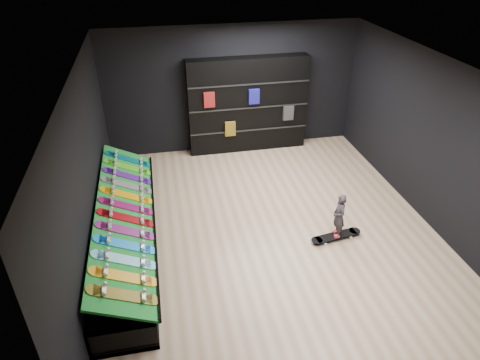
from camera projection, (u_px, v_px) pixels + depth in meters
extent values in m
cube|color=tan|center=(268.00, 228.00, 7.97)|extent=(6.00, 7.00, 0.01)
cube|color=white|center=(275.00, 69.00, 6.41)|extent=(6.00, 7.00, 0.01)
cube|color=black|center=(232.00, 89.00, 10.12)|extent=(6.00, 0.02, 3.00)
cube|color=black|center=(364.00, 320.00, 4.26)|extent=(6.00, 0.02, 3.00)
cube|color=black|center=(86.00, 176.00, 6.67)|extent=(0.02, 7.00, 3.00)
cube|color=black|center=(432.00, 142.00, 7.71)|extent=(0.02, 7.00, 3.00)
cube|color=#106B20|center=(126.00, 213.00, 7.16)|extent=(0.92, 4.50, 0.46)
cube|color=black|center=(248.00, 105.00, 10.21)|extent=(2.86, 0.33, 2.29)
imported|color=black|center=(338.00, 224.00, 7.52)|extent=(0.14, 0.20, 0.51)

